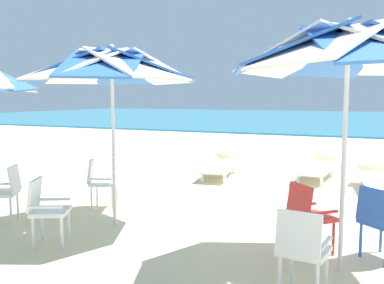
# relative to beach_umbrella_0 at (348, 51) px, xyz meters

# --- Properties ---
(ground_plane) EXTENTS (80.00, 80.00, 0.00)m
(ground_plane) POSITION_rel_beach_umbrella_0_xyz_m (0.48, 3.10, -2.37)
(ground_plane) COLOR beige
(sea) EXTENTS (80.00, 36.00, 0.10)m
(sea) POSITION_rel_beach_umbrella_0_xyz_m (0.48, 33.90, -2.32)
(sea) COLOR teal
(sea) RESTS_ON ground
(surf_foam) EXTENTS (80.00, 0.70, 0.01)m
(surf_foam) POSITION_rel_beach_umbrella_0_xyz_m (0.48, 15.60, -2.37)
(surf_foam) COLOR white
(surf_foam) RESTS_ON ground
(beach_umbrella_0) EXTENTS (2.54, 2.54, 2.71)m
(beach_umbrella_0) POSITION_rel_beach_umbrella_0_xyz_m (0.00, 0.00, 0.00)
(beach_umbrella_0) COLOR silver
(beach_umbrella_0) RESTS_ON ground
(plastic_chair_0) EXTENTS (0.63, 0.63, 0.87)m
(plastic_chair_0) POSITION_rel_beach_umbrella_0_xyz_m (0.39, 0.49, -1.88)
(plastic_chair_0) COLOR blue
(plastic_chair_0) RESTS_ON ground
(plastic_chair_1) EXTENTS (0.63, 0.63, 0.87)m
(plastic_chair_1) POSITION_rel_beach_umbrella_0_xyz_m (-0.41, 0.38, -1.88)
(plastic_chair_1) COLOR red
(plastic_chair_1) RESTS_ON ground
(plastic_chair_2) EXTENTS (0.49, 0.52, 0.87)m
(plastic_chair_2) POSITION_rel_beach_umbrella_0_xyz_m (-0.29, -0.81, -1.88)
(plastic_chair_2) COLOR white
(plastic_chair_2) RESTS_ON ground
(beach_umbrella_1) EXTENTS (2.53, 2.53, 2.65)m
(beach_umbrella_1) POSITION_rel_beach_umbrella_0_xyz_m (-3.17, 0.32, -0.06)
(beach_umbrella_1) COLOR silver
(beach_umbrella_1) RESTS_ON ground
(plastic_chair_3) EXTENTS (0.61, 0.59, 0.87)m
(plastic_chair_3) POSITION_rel_beach_umbrella_0_xyz_m (-3.53, -0.70, -1.88)
(plastic_chair_3) COLOR white
(plastic_chair_3) RESTS_ON ground
(plastic_chair_4) EXTENTS (0.59, 0.57, 0.87)m
(plastic_chair_4) POSITION_rel_beach_umbrella_0_xyz_m (-3.96, 1.05, -1.88)
(plastic_chair_4) COLOR white
(plastic_chair_4) RESTS_ON ground
(plastic_chair_5) EXTENTS (0.62, 0.61, 0.87)m
(plastic_chair_5) POSITION_rel_beach_umbrella_0_xyz_m (-4.81, -0.16, -1.88)
(plastic_chair_5) COLOR white
(plastic_chair_5) RESTS_ON ground
(sun_lounger_1) EXTENTS (0.93, 2.21, 0.62)m
(sun_lounger_1) POSITION_rel_beach_umbrella_0_xyz_m (0.39, 4.22, -2.09)
(sun_lounger_1) COLOR white
(sun_lounger_1) RESTS_ON ground
(sun_lounger_2) EXTENTS (0.82, 2.19, 0.62)m
(sun_lounger_2) POSITION_rel_beach_umbrella_0_xyz_m (-0.91, 5.33, -2.09)
(sun_lounger_2) COLOR white
(sun_lounger_2) RESTS_ON ground
(sun_lounger_3) EXTENTS (0.95, 2.22, 0.62)m
(sun_lounger_3) POSITION_rel_beach_umbrella_0_xyz_m (-3.11, 4.68, -2.09)
(sun_lounger_3) COLOR white
(sun_lounger_3) RESTS_ON ground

